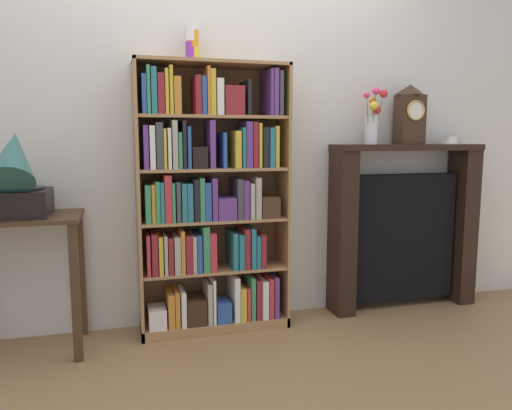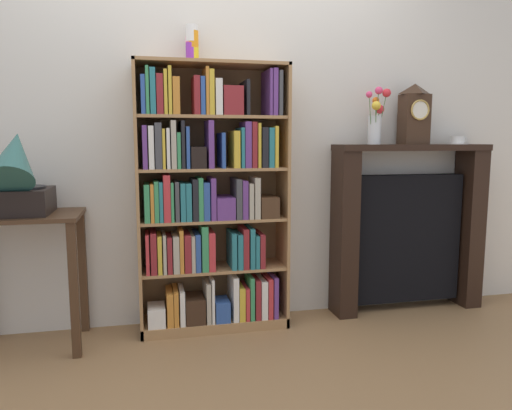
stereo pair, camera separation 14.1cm
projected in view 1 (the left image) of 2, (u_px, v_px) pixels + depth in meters
The scene contains 10 objects.
ground_plane at pixel (218, 335), 2.87m from camera, with size 7.85×6.40×0.02m, color #997047.
wall_back at pixel (229, 113), 3.00m from camera, with size 4.85×0.08×2.60m, color silver.
bookshelf at pixel (211, 208), 2.86m from camera, with size 0.88×0.28×1.58m.
cup_stack at pixel (192, 43), 2.75m from camera, with size 0.07×0.07×0.21m.
side_table_left at pixel (23, 253), 2.55m from camera, with size 0.59×0.43×0.75m.
gramophone at pixel (16, 178), 2.44m from camera, with size 0.29×0.45×0.50m.
fireplace_mantel at pixel (403, 228), 3.28m from camera, with size 1.03×0.23×1.11m.
mantel_clock at pixel (410, 114), 3.16m from camera, with size 0.17×0.14×0.39m.
flower_vase at pixel (373, 120), 3.09m from camera, with size 0.16×0.13×0.36m.
teacup_with_saucer at pixel (451, 141), 3.28m from camera, with size 0.14×0.14×0.05m.
Camera 1 is at (-0.52, -2.70, 1.14)m, focal length 33.98 mm.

